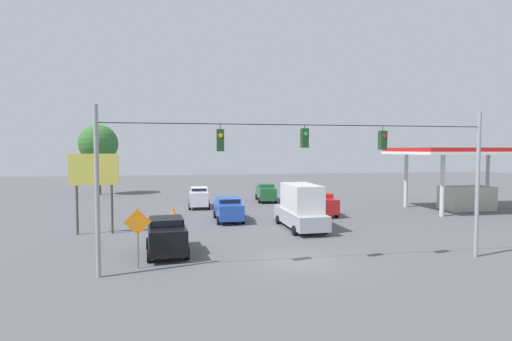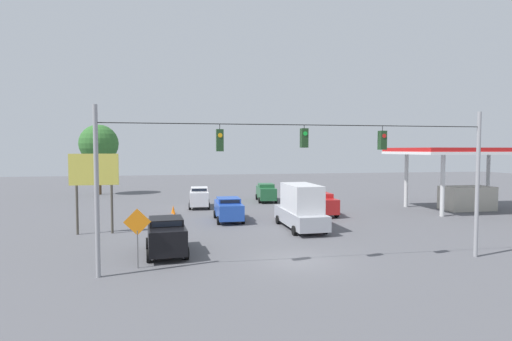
{
  "view_description": "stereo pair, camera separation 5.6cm",
  "coord_description": "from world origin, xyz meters",
  "px_view_note": "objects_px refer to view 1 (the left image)",
  "views": [
    {
      "loc": [
        5.69,
        19.21,
        5.62
      ],
      "look_at": [
        0.2,
        -10.67,
        4.01
      ],
      "focal_mm": 28.0,
      "sensor_mm": 36.0,
      "label": 1
    },
    {
      "loc": [
        5.64,
        19.22,
        5.62
      ],
      "look_at": [
        0.2,
        -10.67,
        4.01
      ],
      "focal_mm": 28.0,
      "sensor_mm": 36.0,
      "label": 2
    }
  ],
  "objects_px": {
    "sedan_blue_withflow_mid": "(228,209)",
    "gas_station": "(468,165)",
    "traffic_cone_fifth": "(174,214)",
    "tree_horizon_left": "(98,144)",
    "work_zone_sign": "(138,227)",
    "traffic_cone_nearest": "(169,251)",
    "traffic_cone_second": "(172,238)",
    "sedan_green_oncoming_deep": "(266,192)",
    "traffic_cone_fourth": "(175,221)",
    "traffic_cone_third": "(173,228)",
    "box_truck_silver_crossing_near": "(301,207)",
    "sedan_red_oncoming_far": "(320,203)",
    "sedan_white_withflow_far": "(199,197)",
    "sedan_black_parked_shoulder": "(166,235)",
    "traffic_cone_farthest": "(173,209)",
    "roadside_billboard": "(94,177)",
    "overhead_signal_span": "(304,170)"
  },
  "relations": [
    {
      "from": "traffic_cone_third",
      "to": "gas_station",
      "type": "height_order",
      "value": "gas_station"
    },
    {
      "from": "traffic_cone_fourth",
      "to": "sedan_green_oncoming_deep",
      "type": "bearing_deg",
      "value": -127.62
    },
    {
      "from": "box_truck_silver_crossing_near",
      "to": "traffic_cone_farthest",
      "type": "distance_m",
      "value": 12.59
    },
    {
      "from": "sedan_blue_withflow_mid",
      "to": "work_zone_sign",
      "type": "height_order",
      "value": "work_zone_sign"
    },
    {
      "from": "overhead_signal_span",
      "to": "sedan_red_oncoming_far",
      "type": "relative_size",
      "value": 4.36
    },
    {
      "from": "traffic_cone_nearest",
      "to": "work_zone_sign",
      "type": "height_order",
      "value": "work_zone_sign"
    },
    {
      "from": "sedan_green_oncoming_deep",
      "to": "traffic_cone_farthest",
      "type": "relative_size",
      "value": 6.54
    },
    {
      "from": "sedan_green_oncoming_deep",
      "to": "sedan_red_oncoming_far",
      "type": "height_order",
      "value": "sedan_green_oncoming_deep"
    },
    {
      "from": "traffic_cone_farthest",
      "to": "traffic_cone_third",
      "type": "bearing_deg",
      "value": 91.42
    },
    {
      "from": "traffic_cone_second",
      "to": "work_zone_sign",
      "type": "bearing_deg",
      "value": 72.1
    },
    {
      "from": "traffic_cone_nearest",
      "to": "sedan_red_oncoming_far",
      "type": "bearing_deg",
      "value": -136.91
    },
    {
      "from": "traffic_cone_farthest",
      "to": "tree_horizon_left",
      "type": "distance_m",
      "value": 20.04
    },
    {
      "from": "traffic_cone_third",
      "to": "overhead_signal_span",
      "type": "bearing_deg",
      "value": 126.2
    },
    {
      "from": "traffic_cone_fifth",
      "to": "traffic_cone_farthest",
      "type": "xyz_separation_m",
      "value": [
        0.16,
        -2.76,
        0.0
      ]
    },
    {
      "from": "work_zone_sign",
      "to": "sedan_blue_withflow_mid",
      "type": "bearing_deg",
      "value": -115.62
    },
    {
      "from": "sedan_red_oncoming_far",
      "to": "gas_station",
      "type": "relative_size",
      "value": 0.33
    },
    {
      "from": "sedan_red_oncoming_far",
      "to": "tree_horizon_left",
      "type": "bearing_deg",
      "value": -42.23
    },
    {
      "from": "traffic_cone_fifth",
      "to": "tree_horizon_left",
      "type": "relative_size",
      "value": 0.08
    },
    {
      "from": "traffic_cone_second",
      "to": "traffic_cone_fourth",
      "type": "relative_size",
      "value": 1.0
    },
    {
      "from": "box_truck_silver_crossing_near",
      "to": "sedan_green_oncoming_deep",
      "type": "distance_m",
      "value": 15.25
    },
    {
      "from": "sedan_blue_withflow_mid",
      "to": "work_zone_sign",
      "type": "bearing_deg",
      "value": 64.38
    },
    {
      "from": "traffic_cone_fifth",
      "to": "traffic_cone_fourth",
      "type": "bearing_deg",
      "value": 92.11
    },
    {
      "from": "traffic_cone_fifth",
      "to": "roadside_billboard",
      "type": "xyz_separation_m",
      "value": [
        5.07,
        5.02,
        3.47
      ]
    },
    {
      "from": "traffic_cone_nearest",
      "to": "traffic_cone_fourth",
      "type": "bearing_deg",
      "value": -90.85
    },
    {
      "from": "gas_station",
      "to": "work_zone_sign",
      "type": "xyz_separation_m",
      "value": [
        28.04,
        13.39,
        -2.22
      ]
    },
    {
      "from": "traffic_cone_third",
      "to": "tree_horizon_left",
      "type": "relative_size",
      "value": 0.08
    },
    {
      "from": "traffic_cone_second",
      "to": "traffic_cone_farthest",
      "type": "distance_m",
      "value": 11.7
    },
    {
      "from": "sedan_black_parked_shoulder",
      "to": "roadside_billboard",
      "type": "bearing_deg",
      "value": -51.15
    },
    {
      "from": "sedan_blue_withflow_mid",
      "to": "box_truck_silver_crossing_near",
      "type": "bearing_deg",
      "value": 138.29
    },
    {
      "from": "overhead_signal_span",
      "to": "work_zone_sign",
      "type": "relative_size",
      "value": 6.67
    },
    {
      "from": "box_truck_silver_crossing_near",
      "to": "gas_station",
      "type": "relative_size",
      "value": 0.49
    },
    {
      "from": "sedan_white_withflow_far",
      "to": "traffic_cone_fifth",
      "type": "relative_size",
      "value": 5.87
    },
    {
      "from": "gas_station",
      "to": "roadside_billboard",
      "type": "height_order",
      "value": "gas_station"
    },
    {
      "from": "sedan_black_parked_shoulder",
      "to": "work_zone_sign",
      "type": "height_order",
      "value": "work_zone_sign"
    },
    {
      "from": "sedan_white_withflow_far",
      "to": "traffic_cone_second",
      "type": "xyz_separation_m",
      "value": [
        2.17,
        14.87,
        -0.67
      ]
    },
    {
      "from": "sedan_red_oncoming_far",
      "to": "roadside_billboard",
      "type": "distance_m",
      "value": 18.17
    },
    {
      "from": "sedan_blue_withflow_mid",
      "to": "gas_station",
      "type": "distance_m",
      "value": 22.72
    },
    {
      "from": "work_zone_sign",
      "to": "traffic_cone_nearest",
      "type": "bearing_deg",
      "value": -130.31
    },
    {
      "from": "sedan_green_oncoming_deep",
      "to": "traffic_cone_nearest",
      "type": "distance_m",
      "value": 23.25
    },
    {
      "from": "traffic_cone_fourth",
      "to": "work_zone_sign",
      "type": "distance_m",
      "value": 10.79
    },
    {
      "from": "work_zone_sign",
      "to": "tree_horizon_left",
      "type": "distance_m",
      "value": 34.19
    },
    {
      "from": "sedan_white_withflow_far",
      "to": "traffic_cone_farthest",
      "type": "xyz_separation_m",
      "value": [
        2.4,
        3.17,
        -0.67
      ]
    },
    {
      "from": "tree_horizon_left",
      "to": "sedan_black_parked_shoulder",
      "type": "bearing_deg",
      "value": 107.07
    },
    {
      "from": "traffic_cone_second",
      "to": "traffic_cone_third",
      "type": "relative_size",
      "value": 1.0
    },
    {
      "from": "traffic_cone_fourth",
      "to": "gas_station",
      "type": "height_order",
      "value": "gas_station"
    },
    {
      "from": "tree_horizon_left",
      "to": "gas_station",
      "type": "bearing_deg",
      "value": 151.64
    },
    {
      "from": "traffic_cone_nearest",
      "to": "traffic_cone_second",
      "type": "height_order",
      "value": "same"
    },
    {
      "from": "traffic_cone_nearest",
      "to": "traffic_cone_fourth",
      "type": "xyz_separation_m",
      "value": [
        -0.13,
        -8.94,
        0.0
      ]
    },
    {
      "from": "traffic_cone_fourth",
      "to": "roadside_billboard",
      "type": "distance_m",
      "value": 6.57
    },
    {
      "from": "box_truck_silver_crossing_near",
      "to": "sedan_black_parked_shoulder",
      "type": "height_order",
      "value": "box_truck_silver_crossing_near"
    }
  ]
}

